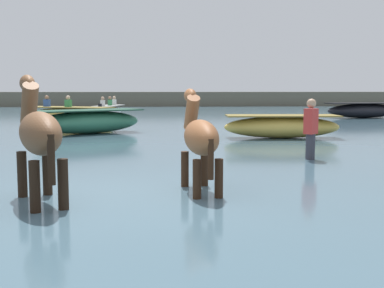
{
  "coord_description": "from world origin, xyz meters",
  "views": [
    {
      "loc": [
        0.77,
        -7.11,
        1.84
      ],
      "look_at": [
        1.38,
        2.08,
        0.83
      ],
      "focal_mm": 47.22,
      "sensor_mm": 36.0,
      "label": 1
    }
  ],
  "objects": [
    {
      "name": "boat_near_starboard",
      "position": [
        -1.61,
        10.17,
        0.73
      ],
      "size": [
        3.88,
        3.09,
        0.8
      ],
      "color": "#337556",
      "rests_on": "water_surface"
    },
    {
      "name": "horse_lead_chestnut",
      "position": [
        1.37,
        0.25,
        1.09
      ],
      "size": [
        0.61,
        1.7,
        1.84
      ],
      "color": "brown",
      "rests_on": "ground"
    },
    {
      "name": "boat_distant_east",
      "position": [
        11.47,
        18.55,
        0.72
      ],
      "size": [
        4.28,
        1.99,
        0.92
      ],
      "color": "black",
      "rests_on": "water_surface"
    },
    {
      "name": "far_shoreline",
      "position": [
        0.0,
        37.02,
        0.78
      ],
      "size": [
        80.0,
        2.4,
        1.56
      ],
      "primitive_type": "cube",
      "color": "#605B4C",
      "rests_on": "ground"
    },
    {
      "name": "boat_distant_west",
      "position": [
        -1.89,
        20.04,
        0.65
      ],
      "size": [
        1.6,
        3.57,
        1.11
      ],
      "color": "silver",
      "rests_on": "water_surface"
    },
    {
      "name": "boat_near_port",
      "position": [
        4.56,
        8.2,
        0.68
      ],
      "size": [
        3.62,
        1.36,
        0.7
      ],
      "color": "gold",
      "rests_on": "water_surface"
    },
    {
      "name": "horse_trailing_bay",
      "position": [
        -0.82,
        -0.33,
        1.21
      ],
      "size": [
        1.05,
        1.85,
        2.04
      ],
      "color": "brown",
      "rests_on": "ground"
    },
    {
      "name": "water_surface",
      "position": [
        0.0,
        10.0,
        0.16
      ],
      "size": [
        90.0,
        90.0,
        0.33
      ],
      "primitive_type": "cube",
      "color": "#476675",
      "rests_on": "ground"
    },
    {
      "name": "person_onlooker_left",
      "position": [
        4.02,
        3.45,
        0.87
      ],
      "size": [
        0.36,
        0.37,
        1.63
      ],
      "color": "#383842",
      "rests_on": "ground"
    },
    {
      "name": "boat_mid_channel",
      "position": [
        -3.05,
        14.74,
        0.71
      ],
      "size": [
        4.19,
        2.76,
        1.22
      ],
      "color": "gold",
      "rests_on": "water_surface"
    },
    {
      "name": "ground_plane",
      "position": [
        0.0,
        0.0,
        0.0
      ],
      "size": [
        120.0,
        120.0,
        0.0
      ],
      "primitive_type": "plane",
      "color": "#84755B"
    }
  ]
}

